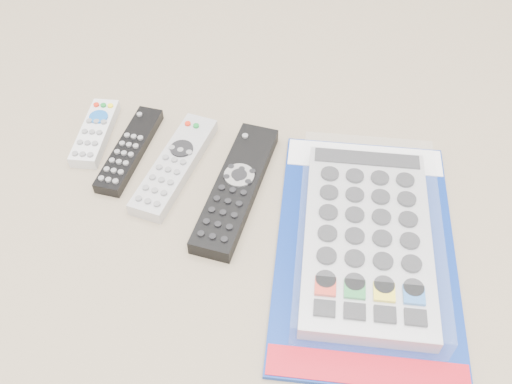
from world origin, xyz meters
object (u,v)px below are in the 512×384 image
(remote_small_grey, at_px, (95,132))
(remote_large_black, at_px, (236,188))
(remote_slim_black, at_px, (130,150))
(jumbo_remote_packaged, at_px, (367,236))
(remote_silver_dvd, at_px, (175,165))

(remote_small_grey, xyz_separation_m, remote_large_black, (0.24, -0.05, 0.00))
(remote_slim_black, xyz_separation_m, remote_large_black, (0.17, -0.03, 0.00))
(remote_slim_black, relative_size, jumbo_remote_packaged, 0.42)
(remote_small_grey, height_order, remote_slim_black, same)
(remote_small_grey, height_order, remote_silver_dvd, remote_silver_dvd)
(remote_small_grey, relative_size, remote_silver_dvd, 0.70)
(remote_slim_black, bearing_deg, remote_silver_dvd, -9.89)
(remote_slim_black, xyz_separation_m, jumbo_remote_packaged, (0.36, -0.07, 0.01))
(remote_silver_dvd, distance_m, jumbo_remote_packaged, 0.29)
(remote_small_grey, bearing_deg, remote_large_black, -21.62)
(remote_silver_dvd, relative_size, remote_large_black, 0.85)
(remote_small_grey, relative_size, remote_large_black, 0.59)
(jumbo_remote_packaged, bearing_deg, remote_slim_black, 159.62)
(remote_large_black, bearing_deg, remote_slim_black, 171.05)
(remote_small_grey, xyz_separation_m, remote_silver_dvd, (0.14, -0.03, 0.00))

